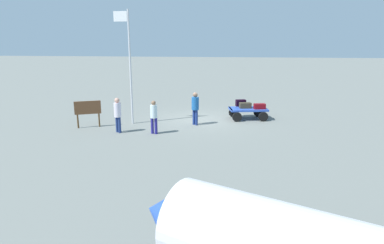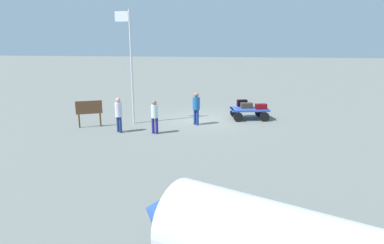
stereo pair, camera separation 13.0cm
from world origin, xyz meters
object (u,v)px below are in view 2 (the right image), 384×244
object	(u,v)px
suitcase_navy	(247,105)
worker_supervisor	(119,112)
suitcase_dark	(242,103)
worker_trailing	(155,115)
flagpole	(130,61)
signboard	(89,109)
worker_lead	(196,106)
luggage_cart	(249,111)
suitcase_maroon	(261,106)

from	to	relation	value
suitcase_navy	worker_supervisor	distance (m)	7.10
suitcase_dark	worker_trailing	size ratio (longest dim) A/B	0.39
suitcase_navy	flagpole	bearing A→B (deg)	15.84
suitcase_dark	signboard	distance (m)	8.40
worker_lead	luggage_cart	bearing A→B (deg)	-150.46
suitcase_navy	worker_trailing	bearing A→B (deg)	38.60
suitcase_dark	signboard	bearing A→B (deg)	22.88
flagpole	suitcase_dark	bearing A→B (deg)	-158.99
worker_supervisor	flagpole	world-z (taller)	flagpole
suitcase_navy	flagpole	xyz separation A→B (m)	(6.04, 1.72, 2.53)
worker_trailing	worker_supervisor	xyz separation A→B (m)	(1.76, -0.02, 0.06)
luggage_cart	suitcase_navy	distance (m)	0.35
worker_trailing	signboard	distance (m)	3.64
luggage_cart	worker_lead	xyz separation A→B (m)	(2.79, 1.58, 0.57)
luggage_cart	worker_lead	world-z (taller)	worker_lead
suitcase_maroon	worker_supervisor	xyz separation A→B (m)	(6.95, 3.33, 0.22)
suitcase_navy	suitcase_maroon	bearing A→B (deg)	167.49
suitcase_dark	suitcase_maroon	bearing A→B (deg)	145.89
suitcase_maroon	suitcase_navy	world-z (taller)	suitcase_navy
worker_lead	flagpole	xyz separation A→B (m)	(3.40, 0.07, 2.27)
worker_lead	suitcase_dark	bearing A→B (deg)	-138.16
flagpole	worker_trailing	bearing A→B (deg)	131.99
worker_supervisor	suitcase_dark	bearing A→B (deg)	-145.89
worker_lead	signboard	world-z (taller)	worker_lead
suitcase_dark	signboard	xyz separation A→B (m)	(7.74, 3.27, 0.13)
flagpole	luggage_cart	bearing A→B (deg)	-165.04
worker_supervisor	signboard	bearing A→B (deg)	-22.73
worker_lead	worker_trailing	world-z (taller)	worker_lead
suitcase_maroon	luggage_cart	bearing A→B (deg)	-9.92
worker_lead	worker_supervisor	xyz separation A→B (m)	(3.53, 1.86, -0.04)
suitcase_navy	worker_lead	bearing A→B (deg)	31.82
luggage_cart	suitcase_maroon	bearing A→B (deg)	170.08
suitcase_maroon	worker_supervisor	world-z (taller)	worker_supervisor
suitcase_dark	worker_supervisor	xyz separation A→B (m)	(5.94, 4.02, 0.18)
worker_lead	worker_supervisor	distance (m)	3.99
suitcase_navy	worker_supervisor	size ratio (longest dim) A/B	0.41
worker_lead	worker_supervisor	size ratio (longest dim) A/B	1.02
luggage_cart	signboard	size ratio (longest dim) A/B	1.64
worker_lead	suitcase_navy	bearing A→B (deg)	-148.18
worker_lead	flagpole	bearing A→B (deg)	1.22
worker_lead	worker_supervisor	world-z (taller)	worker_lead
suitcase_navy	worker_supervisor	xyz separation A→B (m)	(6.17, 3.51, 0.21)
suitcase_maroon	worker_supervisor	size ratio (longest dim) A/B	0.40
suitcase_maroon	suitcase_navy	xyz separation A→B (m)	(0.78, -0.17, 0.00)
worker_trailing	flagpole	world-z (taller)	flagpole
luggage_cart	worker_trailing	size ratio (longest dim) A/B	1.39
luggage_cart	suitcase_navy	xyz separation A→B (m)	(0.14, -0.06, 0.31)
worker_supervisor	flagpole	bearing A→B (deg)	-94.10
worker_lead	signboard	xyz separation A→B (m)	(5.33, 1.11, -0.10)
suitcase_navy	worker_lead	distance (m)	3.13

